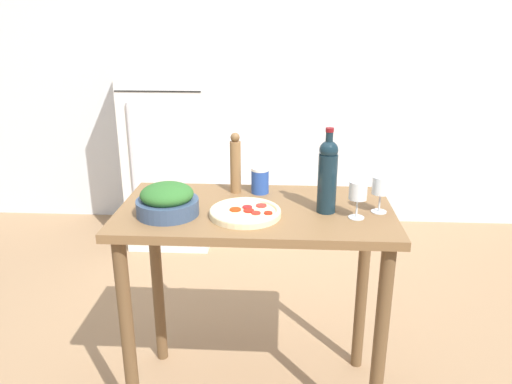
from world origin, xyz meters
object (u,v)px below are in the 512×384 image
object	(u,v)px
wine_bottle	(328,174)
pepper_mill	(235,164)
wine_glass_near	(358,193)
homemade_pizza	(245,212)
wine_glass_far	(381,187)
salad_bowl	(167,201)
salt_canister	(260,180)
refrigerator	(172,133)

from	to	relation	value
wine_bottle	pepper_mill	world-z (taller)	wine_bottle
wine_glass_near	homemade_pizza	bearing A→B (deg)	-179.53
wine_glass_far	homemade_pizza	distance (m)	0.55
wine_bottle	wine_glass_near	world-z (taller)	wine_bottle
wine_glass_far	homemade_pizza	bearing A→B (deg)	-172.44
salad_bowl	wine_bottle	bearing A→B (deg)	6.08
salad_bowl	wine_glass_near	bearing A→B (deg)	0.51
wine_glass_near	pepper_mill	size ratio (longest dim) A/B	0.55
wine_bottle	wine_glass_far	world-z (taller)	wine_bottle
wine_bottle	salt_canister	xyz separation A→B (m)	(-0.28, 0.21, -0.10)
wine_bottle	wine_glass_near	size ratio (longest dim) A/B	2.30
wine_glass_far	refrigerator	bearing A→B (deg)	124.55
refrigerator	wine_glass_far	world-z (taller)	refrigerator
salad_bowl	salt_canister	distance (m)	0.45
refrigerator	homemade_pizza	size ratio (longest dim) A/B	5.93
wine_glass_far	wine_bottle	bearing A→B (deg)	-178.17
salad_bowl	homemade_pizza	size ratio (longest dim) A/B	0.87
wine_bottle	pepper_mill	bearing A→B (deg)	150.76
refrigerator	pepper_mill	size ratio (longest dim) A/B	6.19
homemade_pizza	salad_bowl	bearing A→B (deg)	-179.44
pepper_mill	salad_bowl	bearing A→B (deg)	-130.76
wine_glass_far	salad_bowl	xyz separation A→B (m)	(-0.85, -0.07, -0.05)
wine_glass_far	salt_canister	size ratio (longest dim) A/B	1.28
wine_glass_near	wine_glass_far	xyz separation A→B (m)	(0.10, 0.07, 0.00)
wine_glass_far	homemade_pizza	world-z (taller)	wine_glass_far
wine_bottle	pepper_mill	xyz separation A→B (m)	(-0.39, 0.22, -0.03)
refrigerator	wine_glass_far	xyz separation A→B (m)	(1.26, -1.83, 0.21)
wine_bottle	salad_bowl	bearing A→B (deg)	-173.92
refrigerator	wine_glass_near	bearing A→B (deg)	-58.56
wine_glass_far	pepper_mill	world-z (taller)	pepper_mill
wine_bottle	homemade_pizza	bearing A→B (deg)	-168.71
wine_glass_near	salt_canister	distance (m)	0.48
salad_bowl	wine_glass_far	bearing A→B (deg)	5.01
refrigerator	wine_bottle	distance (m)	2.13
pepper_mill	salt_canister	world-z (taller)	pepper_mill
salad_bowl	homemade_pizza	world-z (taller)	salad_bowl
salt_canister	wine_glass_near	bearing A→B (deg)	-34.92
pepper_mill	salt_canister	xyz separation A→B (m)	(0.11, -0.00, -0.07)
homemade_pizza	wine_glass_far	bearing A→B (deg)	7.56
salad_bowl	pepper_mill	bearing A→B (deg)	49.24
wine_glass_near	homemade_pizza	world-z (taller)	wine_glass_near
wine_glass_far	homemade_pizza	xyz separation A→B (m)	(-0.54, -0.07, -0.09)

